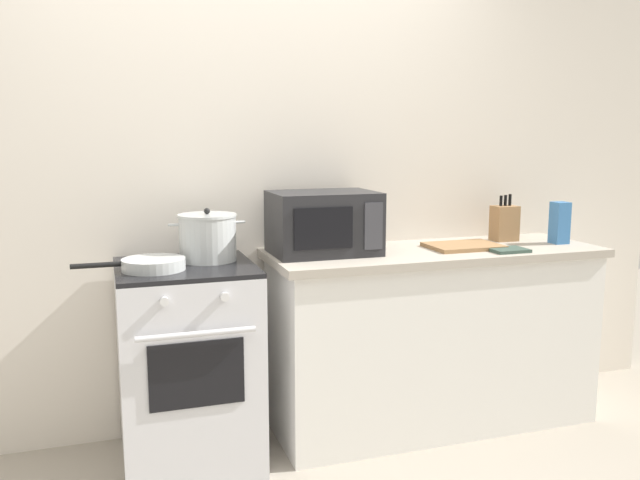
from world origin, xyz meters
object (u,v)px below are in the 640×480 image
Objects in this scene: microwave at (323,223)px; cutting_board at (463,246)px; oven_mitt at (508,250)px; frying_pan at (152,264)px; knife_block at (504,223)px; pasta_box at (560,223)px; stock_pot at (208,237)px; stove at (188,364)px.

cutting_board is (0.73, -0.08, -0.14)m from microwave.
cutting_board is 0.22m from oven_mitt.
oven_mitt is (1.70, -0.09, -0.02)m from frying_pan.
knife_block is (1.88, 0.21, 0.07)m from frying_pan.
stock_pot is at bearing 176.86° from pasta_box.
pasta_box reaches higher than stove.
microwave reaches higher than stock_pot.
cutting_board is (1.40, 0.00, 0.47)m from stove.
pasta_box is (0.22, -0.17, 0.01)m from knife_block.
knife_block is at bearing 2.44° from stock_pot.
stock_pot is at bearing -177.56° from knife_block.
stove is at bearing 25.17° from frying_pan.
oven_mitt is at bearing -9.10° from stock_pot.
frying_pan is at bearing -154.83° from stove.
microwave is at bearing 0.72° from stock_pot.
cutting_board is (1.54, 0.07, -0.02)m from frying_pan.
cutting_board is (1.29, -0.07, -0.10)m from stock_pot.
stock_pot is 0.56m from microwave.
stock_pot is 0.74× the size of frying_pan.
frying_pan reaches higher than oven_mitt.
knife_block is at bearing 59.72° from oven_mitt.
stock_pot is 0.70× the size of microwave.
stove is 1.48m from cutting_board.
microwave is 0.74m from cutting_board.
knife_block reaches higher than frying_pan.
pasta_box is at bearing -0.85° from stove.
cutting_board is at bearing 0.05° from stove.
frying_pan is 2.13× the size of pasta_box.
knife_block is (0.33, 0.14, 0.09)m from cutting_board.
oven_mitt is at bearing -5.83° from stove.
knife_block is 0.28m from pasta_box.
frying_pan is 1.30× the size of cutting_board.
pasta_box is at bearing -4.82° from microwave.
stove is 2.64× the size of stock_pot.
stove is 2.04m from pasta_box.
cutting_board is 0.56m from pasta_box.
knife_block is 0.36m from oven_mitt.
frying_pan is 2.10m from pasta_box.
cutting_board is 0.37m from knife_block.
pasta_box reaches higher than cutting_board.
microwave reaches higher than cutting_board.
knife_block reaches higher than cutting_board.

